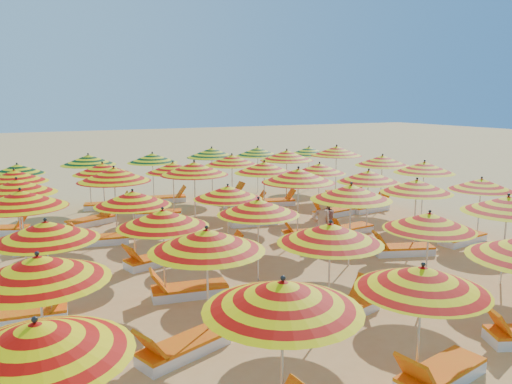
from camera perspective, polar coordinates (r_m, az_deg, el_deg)
ground at (r=15.28m, az=0.85°, el=-6.22°), size 120.00×120.00×0.00m
umbrella_0 at (r=5.99m, az=-23.81°, el=-15.16°), size 2.54×2.54×2.18m
umbrella_1 at (r=6.52m, az=3.08°, el=-11.72°), size 2.72×2.72×2.22m
umbrella_2 at (r=7.81m, az=18.48°, el=-9.36°), size 2.42×2.42×2.08m
umbrella_6 at (r=8.14m, az=-23.64°, el=-8.01°), size 2.61×2.61×2.22m
umbrella_7 at (r=8.94m, az=-5.65°, el=-5.47°), size 2.40×2.40×2.22m
umbrella_8 at (r=9.64m, az=8.49°, el=-4.68°), size 2.58×2.58×2.17m
umbrella_9 at (r=11.36m, az=19.19°, el=-3.17°), size 2.55×2.55×2.09m
umbrella_10 at (r=13.21m, az=26.84°, el=-1.27°), size 2.55×2.55×2.24m
umbrella_12 at (r=10.59m, az=-22.88°, el=-4.10°), size 2.22×2.22×2.15m
umbrella_13 at (r=11.02m, az=-10.60°, el=-2.97°), size 2.17×2.17×2.13m
umbrella_14 at (r=11.99m, az=0.26°, el=-1.71°), size 2.29×2.29×2.12m
umbrella_15 at (r=13.34m, az=10.82°, el=-0.01°), size 2.35×2.35×2.28m
umbrella_16 at (r=15.19m, az=17.89°, el=0.64°), size 2.67×2.67×2.19m
umbrella_17 at (r=16.89m, az=24.36°, el=0.80°), size 2.50×2.50×2.07m
umbrella_18 at (r=13.27m, az=-25.31°, el=-0.71°), size 2.25×2.25×2.33m
umbrella_19 at (r=13.40m, az=-13.92°, el=-0.70°), size 2.24×2.24×2.12m
umbrella_20 at (r=14.10m, az=-3.24°, el=-0.03°), size 2.33×2.33×2.07m
umbrella_21 at (r=15.30m, az=4.86°, el=1.89°), size 2.91×2.91×2.40m
umbrella_22 at (r=16.72m, az=12.74°, el=1.76°), size 2.38×2.38×2.19m
umbrella_23 at (r=18.86m, az=18.68°, el=2.69°), size 2.85×2.85×2.28m
umbrella_24 at (r=15.50m, az=-25.66°, el=0.58°), size 2.40×2.40×2.28m
umbrella_25 at (r=16.06m, az=-15.92°, el=1.92°), size 2.58×2.58×2.40m
umbrella_26 at (r=16.80m, az=-7.07°, el=2.69°), size 2.99×2.99×2.42m
umbrella_27 at (r=17.81m, az=0.95°, el=2.83°), size 2.85×2.85×2.29m
umbrella_28 at (r=18.89m, az=7.26°, el=2.70°), size 2.15×2.15×2.10m
umbrella_29 at (r=20.46m, az=14.25°, el=3.51°), size 2.73×2.73×2.28m
umbrella_30 at (r=18.03m, az=-25.89°, el=1.65°), size 2.27×2.27×2.21m
umbrella_31 at (r=18.69m, az=-17.13°, el=2.55°), size 2.57×2.57×2.22m
umbrella_32 at (r=18.89m, az=-9.47°, el=2.76°), size 2.45×2.45×2.15m
umbrella_33 at (r=19.99m, az=-2.77°, el=3.68°), size 2.20×2.20×2.29m
umbrella_34 at (r=20.89m, az=3.53°, el=4.21°), size 2.81×2.81×2.38m
umbrella_35 at (r=22.69m, az=9.19°, el=4.66°), size 2.71×2.71×2.41m
umbrella_36 at (r=20.78m, az=-25.62°, el=2.38°), size 2.43×2.43×2.07m
umbrella_37 at (r=21.04m, az=-18.61°, el=3.50°), size 2.80×2.80×2.29m
umbrella_38 at (r=21.48m, az=-11.76°, el=3.83°), size 2.52×2.52×2.23m
umbrella_39 at (r=22.20m, az=-5.08°, el=4.50°), size 2.79×2.79×2.36m
umbrella_40 at (r=23.53m, az=0.20°, el=4.64°), size 2.14×2.14×2.24m
umbrella_41 at (r=24.57m, az=6.08°, el=4.70°), size 2.58×2.58×2.17m
lounger_2 at (r=8.84m, az=20.23°, el=-19.01°), size 1.81×0.89×0.69m
lounger_6 at (r=9.21m, az=-8.44°, el=-17.19°), size 1.83×1.12×0.69m
lounger_7 at (r=10.73m, az=10.19°, el=-13.04°), size 1.82×1.00×0.69m
lounger_8 at (r=11.31m, az=-24.90°, el=-12.64°), size 1.79×0.78×0.69m
lounger_9 at (r=11.64m, az=-7.82°, el=-11.04°), size 1.80×0.85×0.69m
lounger_10 at (r=15.07m, az=16.32°, el=-6.30°), size 1.83×1.13×0.69m
lounger_11 at (r=16.81m, az=22.47°, el=-4.93°), size 1.79×0.78×0.69m
lounger_12 at (r=13.74m, az=-27.19°, el=-8.73°), size 1.74×0.61×0.69m
lounger_13 at (r=13.86m, az=-11.47°, el=-7.57°), size 1.82×0.99×0.69m
lounger_14 at (r=14.26m, az=-4.92°, el=-6.87°), size 1.81×0.88×0.69m
lounger_15 at (r=16.14m, az=5.91°, el=-4.79°), size 1.83×1.04×0.69m
lounger_16 at (r=16.87m, az=10.48°, el=-4.23°), size 1.79×0.77×0.69m
lounger_17 at (r=16.16m, az=-23.03°, el=-5.59°), size 1.79×0.80×0.69m
lounger_18 at (r=16.20m, az=-17.54°, el=-5.19°), size 1.81×0.89×0.69m
lounger_19 at (r=16.91m, az=-8.72°, el=-4.14°), size 1.74×0.61×0.69m
lounger_20 at (r=17.75m, az=-0.52°, el=-3.31°), size 1.80×0.82×0.69m
lounger_21 at (r=19.28m, az=8.79°, el=-2.31°), size 1.80×0.84×0.69m
lounger_22 at (r=20.44m, az=12.95°, el=-1.72°), size 1.78×0.76×0.69m
lounger_23 at (r=18.57m, az=-27.01°, el=-3.87°), size 1.82×1.19×0.69m
lounger_24 at (r=18.73m, az=-18.24°, el=-3.11°), size 1.82×1.20×0.69m
lounger_25 at (r=19.25m, az=-11.22°, el=-2.41°), size 1.83×1.12×0.69m
lounger_26 at (r=20.53m, az=-1.20°, el=-1.39°), size 1.83×1.11×0.69m
lounger_27 at (r=21.00m, az=2.22°, el=-1.13°), size 1.82×1.02×0.69m
lounger_28 at (r=23.33m, az=10.22°, el=-0.10°), size 1.82×1.18×0.69m
lounger_29 at (r=21.19m, az=-16.62°, el=-1.46°), size 1.82×1.00×0.69m
lounger_30 at (r=22.04m, az=-10.16°, el=-0.72°), size 1.81×0.90×0.69m
lounger_31 at (r=22.54m, az=-3.42°, el=-0.32°), size 1.73×0.58×0.69m
beachgoer_b at (r=15.34m, az=7.89°, el=-3.33°), size 0.87×0.76×1.51m
beachgoer_a at (r=14.86m, az=7.48°, el=-3.75°), size 0.63×0.49×1.53m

